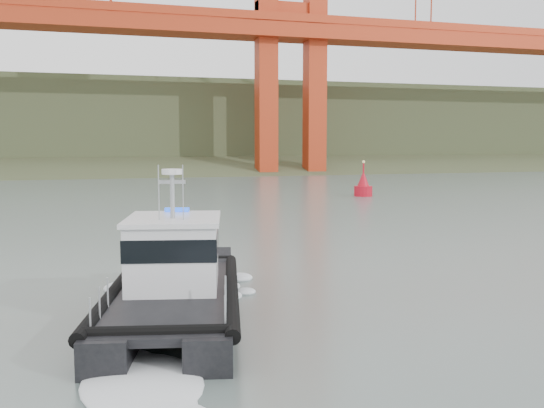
# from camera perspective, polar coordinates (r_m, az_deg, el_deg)

# --- Properties ---
(ground) EXTENTS (400.00, 400.00, 0.00)m
(ground) POSITION_cam_1_polar(r_m,az_deg,el_deg) (19.02, 9.69, -10.02)
(ground) COLOR #576761
(ground) RESTS_ON ground
(headlands) EXTENTS (500.00, 105.36, 27.12)m
(headlands) POSITION_cam_1_polar(r_m,az_deg,el_deg) (142.14, -13.30, 6.49)
(headlands) COLOR #344225
(headlands) RESTS_ON ground
(patrol_boat) EXTENTS (5.33, 9.88, 4.55)m
(patrol_boat) POSITION_cam_1_polar(r_m,az_deg,el_deg) (18.20, -9.24, -7.04)
(patrol_boat) COLOR black
(patrol_boat) RESTS_ON ground
(nav_buoy) EXTENTS (1.73, 1.73, 3.60)m
(nav_buoy) POSITION_cam_1_polar(r_m,az_deg,el_deg) (58.46, 8.58, 1.67)
(nav_buoy) COLOR red
(nav_buoy) RESTS_ON ground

